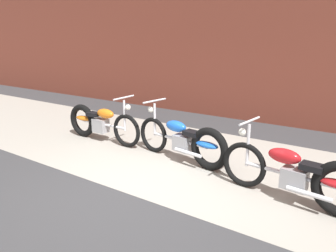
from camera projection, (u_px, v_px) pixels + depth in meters
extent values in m
plane|color=#38383A|center=(125.00, 193.00, 4.52)|extent=(80.00, 80.00, 0.00)
cube|color=#9E998E|center=(188.00, 156.00, 5.92)|extent=(36.00, 3.50, 0.01)
cube|color=brown|center=(261.00, 9.00, 7.92)|extent=(36.00, 0.50, 5.66)
torus|color=black|center=(127.00, 131.00, 6.36)|extent=(0.68, 0.08, 0.68)
torus|color=black|center=(82.00, 121.00, 7.06)|extent=(0.73, 0.13, 0.73)
cylinder|color=silver|center=(103.00, 124.00, 6.70)|extent=(1.24, 0.06, 0.06)
cube|color=#99999E|center=(101.00, 125.00, 6.75)|extent=(0.32, 0.22, 0.28)
ellipsoid|color=orange|center=(105.00, 114.00, 6.59)|extent=(0.44, 0.19, 0.20)
ellipsoid|color=orange|center=(84.00, 118.00, 7.02)|extent=(0.44, 0.18, 0.10)
cube|color=black|center=(93.00, 114.00, 6.81)|extent=(0.28, 0.20, 0.08)
cylinder|color=silver|center=(124.00, 116.00, 6.30)|extent=(0.04, 0.04, 0.62)
cylinder|color=silver|center=(124.00, 98.00, 6.20)|extent=(0.03, 0.58, 0.03)
sphere|color=white|center=(128.00, 107.00, 6.19)|extent=(0.11, 0.11, 0.11)
cylinder|color=silver|center=(98.00, 126.00, 7.03)|extent=(0.55, 0.06, 0.06)
torus|color=black|center=(153.00, 135.00, 6.09)|extent=(0.68, 0.18, 0.68)
torus|color=black|center=(209.00, 149.00, 5.24)|extent=(0.74, 0.23, 0.73)
cylinder|color=silver|center=(179.00, 140.00, 5.66)|extent=(1.23, 0.23, 0.06)
cube|color=#99999E|center=(183.00, 143.00, 5.62)|extent=(0.35, 0.26, 0.28)
ellipsoid|color=blue|center=(176.00, 126.00, 5.65)|extent=(0.46, 0.25, 0.20)
ellipsoid|color=blue|center=(207.00, 145.00, 5.26)|extent=(0.46, 0.24, 0.10)
cube|color=black|center=(192.00, 133.00, 5.43)|extent=(0.31, 0.24, 0.08)
cylinder|color=silver|center=(155.00, 120.00, 5.98)|extent=(0.05, 0.05, 0.62)
cylinder|color=silver|center=(155.00, 101.00, 5.89)|extent=(0.11, 0.58, 0.03)
sphere|color=white|center=(151.00, 109.00, 6.00)|extent=(0.11, 0.11, 0.11)
cylinder|color=silver|center=(188.00, 153.00, 5.37)|extent=(0.55, 0.14, 0.06)
torus|color=black|center=(244.00, 165.00, 4.65)|extent=(0.68, 0.16, 0.68)
cylinder|color=silver|center=(289.00, 174.00, 4.23)|extent=(1.23, 0.20, 0.06)
cube|color=#99999E|center=(294.00, 179.00, 4.19)|extent=(0.34, 0.26, 0.28)
ellipsoid|color=red|center=(284.00, 156.00, 4.21)|extent=(0.46, 0.24, 0.20)
cube|color=black|center=(312.00, 167.00, 4.00)|extent=(0.30, 0.23, 0.08)
cylinder|color=silver|center=(248.00, 145.00, 4.54)|extent=(0.05, 0.05, 0.62)
cylinder|color=silver|center=(250.00, 121.00, 4.44)|extent=(0.10, 0.58, 0.03)
sphere|color=white|center=(242.00, 132.00, 4.55)|extent=(0.11, 0.11, 0.11)
cylinder|color=silver|center=(309.00, 194.00, 3.95)|extent=(0.55, 0.12, 0.06)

